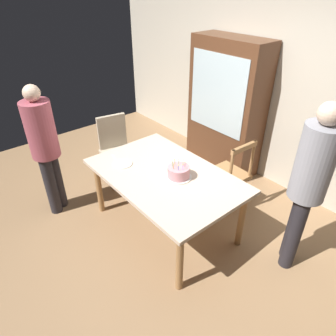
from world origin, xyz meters
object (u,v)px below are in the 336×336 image
(china_cabinet, at_px, (226,108))
(dining_table, at_px, (165,180))
(birthday_cake, at_px, (179,172))
(plate_far_side, at_px, (177,163))
(chair_upholstered, at_px, (116,146))
(chair_spindle_back, at_px, (229,175))
(person_guest, at_px, (309,182))
(plate_near_celebrant, at_px, (122,164))
(person_celebrant, at_px, (44,145))

(china_cabinet, bearing_deg, dining_table, -71.44)
(birthday_cake, xyz_separation_m, plate_far_side, (-0.22, 0.18, -0.06))
(plate_far_side, distance_m, chair_upholstered, 1.17)
(birthday_cake, relative_size, chair_spindle_back, 0.29)
(person_guest, distance_m, china_cabinet, 1.95)
(plate_near_celebrant, height_order, china_cabinet, china_cabinet)
(birthday_cake, distance_m, plate_far_side, 0.29)
(person_guest, bearing_deg, chair_spindle_back, 168.73)
(plate_near_celebrant, xyz_separation_m, china_cabinet, (-0.06, 1.80, 0.20))
(dining_table, bearing_deg, person_guest, 28.45)
(birthday_cake, height_order, person_guest, person_guest)
(plate_near_celebrant, bearing_deg, birthday_cake, 27.26)
(person_guest, bearing_deg, plate_far_side, -162.32)
(plate_near_celebrant, bearing_deg, chair_upholstered, 154.50)
(dining_table, height_order, plate_near_celebrant, plate_near_celebrant)
(dining_table, distance_m, plate_far_side, 0.27)
(plate_far_side, relative_size, chair_spindle_back, 0.23)
(chair_spindle_back, distance_m, chair_upholstered, 1.60)
(birthday_cake, relative_size, person_celebrant, 0.17)
(birthday_cake, relative_size, china_cabinet, 0.15)
(plate_near_celebrant, distance_m, chair_spindle_back, 1.32)
(china_cabinet, bearing_deg, chair_upholstered, -116.20)
(chair_upholstered, distance_m, person_celebrant, 1.04)
(plate_far_side, height_order, chair_spindle_back, chair_spindle_back)
(chair_upholstered, distance_m, china_cabinet, 1.65)
(birthday_cake, distance_m, chair_upholstered, 1.40)
(person_celebrant, bearing_deg, chair_spindle_back, 51.83)
(plate_far_side, height_order, china_cabinet, china_cabinet)
(person_celebrant, bearing_deg, plate_far_side, 45.64)
(plate_far_side, distance_m, person_celebrant, 1.52)
(dining_table, relative_size, plate_far_side, 7.65)
(chair_upholstered, height_order, person_guest, person_guest)
(chair_spindle_back, xyz_separation_m, person_guest, (1.02, -0.20, 0.54))
(plate_far_side, bearing_deg, china_cabinet, 108.46)
(dining_table, distance_m, person_guest, 1.42)
(chair_spindle_back, bearing_deg, dining_table, -102.65)
(birthday_cake, height_order, plate_far_side, birthday_cake)
(person_guest, bearing_deg, china_cabinet, 152.54)
(china_cabinet, bearing_deg, birthday_cake, -66.00)
(plate_far_side, xyz_separation_m, person_guest, (1.30, 0.41, 0.24))
(person_guest, bearing_deg, chair_upholstered, -167.66)
(birthday_cake, relative_size, person_guest, 0.16)
(dining_table, xyz_separation_m, person_guest, (1.21, 0.66, 0.33))
(birthday_cake, relative_size, plate_far_side, 1.27)
(birthday_cake, xyz_separation_m, person_guest, (1.07, 0.59, 0.19))
(plate_far_side, height_order, person_celebrant, person_celebrant)
(birthday_cake, relative_size, chair_upholstered, 0.29)
(chair_upholstered, bearing_deg, person_guest, 12.34)
(birthday_cake, distance_m, chair_spindle_back, 0.87)
(plate_far_side, relative_size, person_guest, 0.13)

